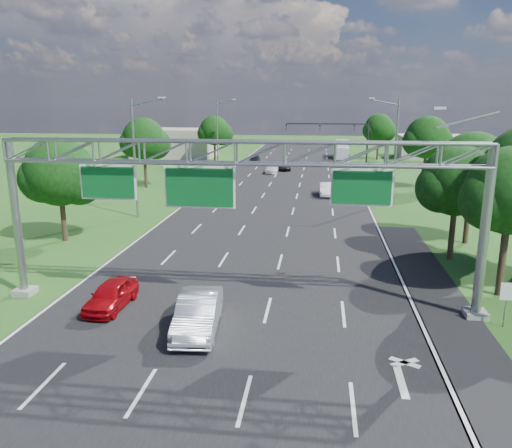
% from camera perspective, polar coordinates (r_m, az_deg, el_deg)
% --- Properties ---
extents(ground, '(220.00, 220.00, 0.00)m').
position_cam_1_polar(ground, '(42.06, 1.51, 0.37)').
color(ground, '#244E17').
rests_on(ground, ground).
extents(road, '(18.00, 180.00, 0.02)m').
position_cam_1_polar(road, '(42.06, 1.51, 0.37)').
color(road, black).
rests_on(road, ground).
extents(road_flare, '(3.00, 30.00, 0.02)m').
position_cam_1_polar(road_flare, '(27.27, 19.94, -8.06)').
color(road_flare, black).
rests_on(road_flare, ground).
extents(sign_gantry, '(23.50, 1.00, 9.56)m').
position_cam_1_polar(sign_gantry, '(23.19, -2.08, 6.67)').
color(sign_gantry, gray).
rests_on(sign_gantry, ground).
extents(regulatory_sign, '(0.60, 0.08, 2.10)m').
position_cam_1_polar(regulatory_sign, '(24.66, 26.75, -7.31)').
color(regulatory_sign, gray).
rests_on(regulatory_sign, ground).
extents(traffic_signal, '(12.21, 0.24, 7.00)m').
position_cam_1_polar(traffic_signal, '(75.92, 9.97, 10.13)').
color(traffic_signal, black).
rests_on(traffic_signal, ground).
extents(streetlight_l_near, '(2.97, 0.22, 10.16)m').
position_cam_1_polar(streetlight_l_near, '(43.71, -13.50, 7.93)').
color(streetlight_l_near, gray).
rests_on(streetlight_l_near, ground).
extents(streetlight_l_far, '(2.97, 0.22, 10.16)m').
position_cam_1_polar(streetlight_l_far, '(77.36, -4.29, 10.66)').
color(streetlight_l_far, gray).
rests_on(streetlight_l_far, ground).
extents(streetlight_r_mid, '(2.97, 0.22, 10.16)m').
position_cam_1_polar(streetlight_r_mid, '(51.39, 15.50, 8.64)').
color(streetlight_r_mid, gray).
rests_on(streetlight_r_mid, ground).
extents(tree_cluster_right, '(9.91, 14.60, 8.68)m').
position_cam_1_polar(tree_cluster_right, '(32.07, 26.81, 4.34)').
color(tree_cluster_right, '#2D2116').
rests_on(tree_cluster_right, ground).
extents(tree_verge_la, '(5.76, 4.80, 7.40)m').
position_cam_1_polar(tree_verge_la, '(37.69, -21.42, 5.21)').
color(tree_verge_la, '#2D2116').
rests_on(tree_verge_la, ground).
extents(tree_verge_lb, '(5.76, 4.80, 8.06)m').
position_cam_1_polar(tree_verge_lb, '(59.38, -12.61, 9.27)').
color(tree_verge_lb, '#2D2116').
rests_on(tree_verge_lb, ground).
extents(tree_verge_lc, '(5.76, 4.80, 7.62)m').
position_cam_1_polar(tree_verge_lc, '(82.65, -4.70, 10.43)').
color(tree_verge_lc, '#2D2116').
rests_on(tree_verge_lc, ground).
extents(tree_verge_rd, '(5.76, 4.80, 8.28)m').
position_cam_1_polar(tree_verge_rd, '(60.10, 19.01, 9.12)').
color(tree_verge_rd, '#2D2116').
rests_on(tree_verge_rd, ground).
extents(tree_verge_re, '(5.76, 4.80, 7.84)m').
position_cam_1_polar(tree_verge_re, '(89.42, 13.90, 10.48)').
color(tree_verge_re, '#2D2116').
rests_on(tree_verge_re, ground).
extents(building_left, '(14.00, 10.00, 5.00)m').
position_cam_1_polar(building_left, '(92.74, -9.22, 9.13)').
color(building_left, '#A09486').
rests_on(building_left, ground).
extents(building_right, '(12.00, 9.00, 4.00)m').
position_cam_1_polar(building_right, '(95.14, 19.53, 8.34)').
color(building_right, '#A09486').
rests_on(building_right, ground).
extents(red_coupe, '(1.72, 3.96, 1.33)m').
position_cam_1_polar(red_coupe, '(25.39, -16.23, -7.78)').
color(red_coupe, '#A9070F').
rests_on(red_coupe, ground).
extents(silver_sedan, '(2.16, 5.05, 1.62)m').
position_cam_1_polar(silver_sedan, '(22.22, -6.65, -10.06)').
color(silver_sedan, silver).
rests_on(silver_sedan, ground).
extents(car_queue_a, '(1.67, 4.08, 1.18)m').
position_cam_1_polar(car_queue_a, '(70.68, 1.83, 6.34)').
color(car_queue_a, white).
rests_on(car_queue_a, ground).
extents(car_queue_b, '(2.15, 4.08, 1.10)m').
position_cam_1_polar(car_queue_b, '(73.43, 3.26, 6.57)').
color(car_queue_b, black).
rests_on(car_queue_b, ground).
extents(car_queue_c, '(1.95, 4.20, 1.39)m').
position_cam_1_polar(car_queue_c, '(81.86, -0.15, 7.44)').
color(car_queue_c, black).
rests_on(car_queue_c, ground).
extents(car_queue_d, '(1.60, 4.16, 1.35)m').
position_cam_1_polar(car_queue_d, '(53.83, 8.03, 3.94)').
color(car_queue_d, white).
rests_on(car_queue_d, ground).
extents(box_truck, '(2.64, 7.96, 2.97)m').
position_cam_1_polar(box_truck, '(91.56, 9.79, 8.38)').
color(box_truck, white).
rests_on(box_truck, ground).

